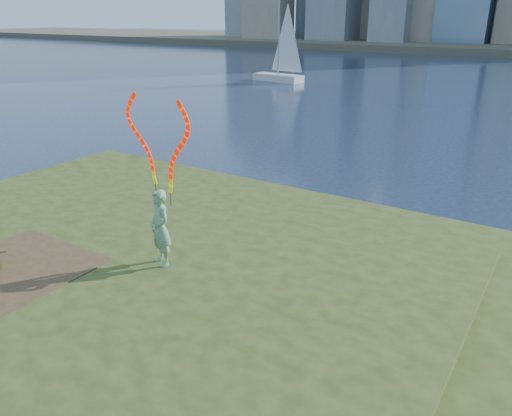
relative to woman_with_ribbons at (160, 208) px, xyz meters
The scene contains 5 objects.
ground 2.55m from the woman_with_ribbons, 113.87° to the left, with size 320.00×320.00×0.00m, color #1A2742.
grassy_knoll 2.22m from the woman_with_ribbons, 115.50° to the right, with size 20.00×18.00×0.80m.
dirt_patch 3.66m from the woman_with_ribbons, 143.61° to the right, with size 3.20×3.00×0.02m, color #47331E.
woman_with_ribbons is the anchor object (origin of this frame).
sailboat 39.53m from the woman_with_ribbons, 116.20° to the left, with size 5.45×2.29×8.17m.
Camera 1 is at (7.90, -8.71, 6.23)m, focal length 35.00 mm.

